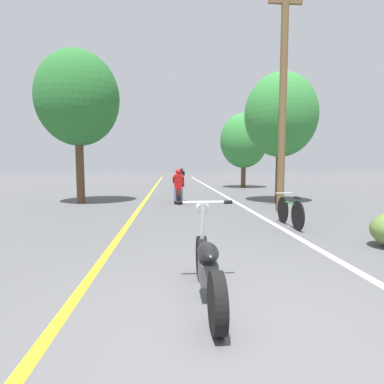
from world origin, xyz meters
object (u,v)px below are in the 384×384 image
Objects in this scene: roadside_tree_left at (78,99)px; bicycle_parked at (290,212)px; motorcycle_rider_lead at (178,190)px; motorcycle_foreground at (207,265)px; motorcycle_rider_far at (182,179)px; utility_pole at (283,98)px; roadside_tree_right_near at (281,116)px; roadside_tree_right_far at (244,141)px.

roadside_tree_left is 9.29m from bicycle_parked.
roadside_tree_left is 5.43m from motorcycle_rider_lead.
motorcycle_rider_far is (0.40, 18.98, 0.13)m from motorcycle_foreground.
motorcycle_rider_lead is at bearing 0.56° from roadside_tree_left.
motorcycle_foreground is at bearing -91.21° from motorcycle_rider_far.
motorcycle_rider_lead is at bearing 90.62° from motorcycle_foreground.
motorcycle_foreground is (4.10, -9.13, -3.80)m from roadside_tree_left.
utility_pole is at bearing -77.27° from motorcycle_rider_far.
roadside_tree_right_near is 2.72× the size of motorcycle_foreground.
utility_pole is 10.85m from roadside_tree_right_far.
motorcycle_rider_far is 15.17m from bicycle_parked.
motorcycle_foreground is at bearing -114.96° from roadside_tree_right_near.
motorcycle_foreground is 4.75m from bicycle_parked.
roadside_tree_right_near is 10.29m from motorcycle_foreground.
bicycle_parked is (-0.64, -2.40, -3.37)m from utility_pole.
roadside_tree_right_near reaches higher than motorcycle_rider_lead.
roadside_tree_left is 11.43m from motorcycle_rider_far.
utility_pole is at bearing -97.30° from roadside_tree_right_far.
motorcycle_rider_far is at bearing 98.36° from bicycle_parked.
bicycle_parked is (2.61, 3.97, -0.01)m from motorcycle_foreground.
motorcycle_rider_lead reaches higher than motorcycle_rider_far.
utility_pole is 4.19m from bicycle_parked.
roadside_tree_right_far is at bearing 86.53° from roadside_tree_right_near.
roadside_tree_left is at bearing -114.58° from motorcycle_rider_far.
motorcycle_rider_lead is at bearing 140.11° from utility_pole.
motorcycle_foreground is 18.98m from motorcycle_rider_far.
motorcycle_rider_far is at bearing 156.29° from roadside_tree_right_far.
motorcycle_foreground is at bearing -123.30° from bicycle_parked.
roadside_tree_right_far is 2.61× the size of motorcycle_foreground.
motorcycle_rider_far reaches higher than motorcycle_foreground.
utility_pole is 7.90m from motorcycle_foreground.
motorcycle_rider_lead is 1.17× the size of bicycle_parked.
motorcycle_rider_lead is 0.95× the size of motorcycle_rider_far.
roadside_tree_right_far is (0.50, 8.26, -0.37)m from roadside_tree_right_near.
roadside_tree_left reaches higher than motorcycle_rider_lead.
roadside_tree_left is at bearing 178.15° from roadside_tree_right_near.
roadside_tree_right_near is 1.04× the size of roadside_tree_right_far.
motorcycle_rider_lead is at bearing -92.92° from motorcycle_rider_far.
roadside_tree_left reaches higher than motorcycle_rider_far.
roadside_tree_left reaches higher than motorcycle_foreground.
motorcycle_foreground is at bearing -89.38° from motorcycle_rider_lead.
motorcycle_rider_far is (4.50, 9.85, -3.67)m from roadside_tree_left.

